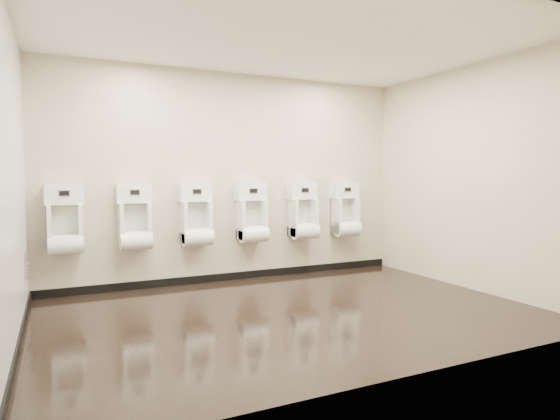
{
  "coord_description": "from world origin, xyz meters",
  "views": [
    {
      "loc": [
        -2.16,
        -4.26,
        1.4
      ],
      "look_at": [
        0.13,
        0.55,
        1.03
      ],
      "focal_mm": 30.0,
      "sensor_mm": 36.0,
      "label": 1
    }
  ],
  "objects_px": {
    "urinal_0": "(65,224)",
    "urinal_1": "(135,222)",
    "urinal_3": "(252,217)",
    "access_panel": "(26,265)",
    "urinal_4": "(303,215)",
    "urinal_5": "(345,213)",
    "urinal_2": "(196,219)"
  },
  "relations": [
    {
      "from": "access_panel",
      "to": "urinal_2",
      "type": "distance_m",
      "value": 1.99
    },
    {
      "from": "urinal_3",
      "to": "urinal_5",
      "type": "xyz_separation_m",
      "value": [
        1.5,
        0.0,
        0.0
      ]
    },
    {
      "from": "access_panel",
      "to": "urinal_0",
      "type": "height_order",
      "value": "urinal_0"
    },
    {
      "from": "urinal_4",
      "to": "urinal_5",
      "type": "bearing_deg",
      "value": 0.0
    },
    {
      "from": "urinal_1",
      "to": "urinal_2",
      "type": "relative_size",
      "value": 1.0
    },
    {
      "from": "urinal_1",
      "to": "access_panel",
      "type": "bearing_deg",
      "value": -160.43
    },
    {
      "from": "urinal_1",
      "to": "urinal_3",
      "type": "distance_m",
      "value": 1.54
    },
    {
      "from": "access_panel",
      "to": "urinal_1",
      "type": "bearing_deg",
      "value": 19.57
    },
    {
      "from": "urinal_0",
      "to": "urinal_1",
      "type": "distance_m",
      "value": 0.77
    },
    {
      "from": "urinal_0",
      "to": "urinal_1",
      "type": "height_order",
      "value": "same"
    },
    {
      "from": "access_panel",
      "to": "urinal_3",
      "type": "bearing_deg",
      "value": 8.66
    },
    {
      "from": "urinal_5",
      "to": "urinal_0",
      "type": "bearing_deg",
      "value": 180.0
    },
    {
      "from": "access_panel",
      "to": "urinal_4",
      "type": "height_order",
      "value": "urinal_4"
    },
    {
      "from": "access_panel",
      "to": "urinal_1",
      "type": "xyz_separation_m",
      "value": [
        1.15,
        0.41,
        0.37
      ]
    },
    {
      "from": "urinal_2",
      "to": "urinal_4",
      "type": "xyz_separation_m",
      "value": [
        1.56,
        0.0,
        0.0
      ]
    },
    {
      "from": "urinal_1",
      "to": "urinal_0",
      "type": "bearing_deg",
      "value": 180.0
    },
    {
      "from": "urinal_0",
      "to": "urinal_4",
      "type": "distance_m",
      "value": 3.1
    },
    {
      "from": "urinal_0",
      "to": "urinal_5",
      "type": "distance_m",
      "value": 3.81
    },
    {
      "from": "access_panel",
      "to": "urinal_1",
      "type": "relative_size",
      "value": 0.32
    },
    {
      "from": "urinal_2",
      "to": "urinal_4",
      "type": "bearing_deg",
      "value": 0.0
    },
    {
      "from": "access_panel",
      "to": "urinal_2",
      "type": "relative_size",
      "value": 0.32
    },
    {
      "from": "access_panel",
      "to": "urinal_3",
      "type": "distance_m",
      "value": 2.75
    },
    {
      "from": "urinal_2",
      "to": "urinal_5",
      "type": "distance_m",
      "value": 2.28
    },
    {
      "from": "urinal_2",
      "to": "urinal_5",
      "type": "height_order",
      "value": "same"
    },
    {
      "from": "urinal_1",
      "to": "urinal_4",
      "type": "xyz_separation_m",
      "value": [
        2.33,
        0.0,
        0.0
      ]
    },
    {
      "from": "urinal_3",
      "to": "urinal_5",
      "type": "relative_size",
      "value": 1.0
    },
    {
      "from": "access_panel",
      "to": "urinal_3",
      "type": "height_order",
      "value": "urinal_3"
    },
    {
      "from": "urinal_0",
      "to": "urinal_3",
      "type": "distance_m",
      "value": 2.31
    },
    {
      "from": "urinal_5",
      "to": "urinal_2",
      "type": "bearing_deg",
      "value": 180.0
    },
    {
      "from": "urinal_0",
      "to": "urinal_3",
      "type": "height_order",
      "value": "same"
    },
    {
      "from": "urinal_2",
      "to": "urinal_3",
      "type": "bearing_deg",
      "value": 0.0
    },
    {
      "from": "urinal_1",
      "to": "urinal_2",
      "type": "distance_m",
      "value": 0.76
    }
  ]
}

